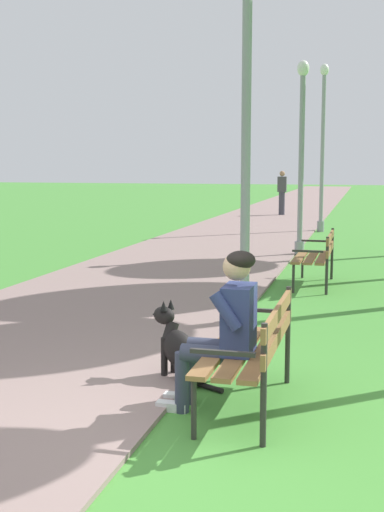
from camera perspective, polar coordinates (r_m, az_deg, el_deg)
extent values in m
plane|color=#478E38|center=(4.65, -3.41, -16.17)|extent=(120.00, 120.00, 0.00)
cube|color=gray|center=(28.30, 7.90, 3.91)|extent=(3.80, 60.00, 0.04)
cube|color=olive|center=(5.31, 2.31, -7.93)|extent=(0.14, 1.50, 0.04)
cube|color=olive|center=(5.28, 4.18, -8.05)|extent=(0.14, 1.50, 0.04)
cube|color=olive|center=(5.25, 6.08, -8.16)|extent=(0.14, 1.50, 0.04)
cube|color=olive|center=(5.20, 7.26, -6.73)|extent=(0.04, 1.50, 0.11)
cube|color=olive|center=(5.16, 7.29, -4.80)|extent=(0.04, 1.50, 0.11)
cylinder|color=#2D2B28|center=(6.03, 3.49, -8.25)|extent=(0.04, 0.04, 0.45)
cylinder|color=#2D2B28|center=(5.90, 8.11, -6.64)|extent=(0.04, 0.04, 0.85)
cube|color=#2D2B28|center=(5.89, 5.43, -4.58)|extent=(0.45, 0.04, 0.03)
cylinder|color=#2D2B28|center=(4.75, 0.16, -12.72)|extent=(0.04, 0.04, 0.45)
cylinder|color=#2D2B28|center=(4.59, 6.07, -10.84)|extent=(0.04, 0.04, 0.85)
cube|color=#2D2B28|center=(4.58, 2.61, -8.17)|extent=(0.45, 0.04, 0.03)
cube|color=olive|center=(10.67, 9.13, -0.07)|extent=(0.14, 1.50, 0.04)
cube|color=olive|center=(10.66, 10.07, -0.10)|extent=(0.14, 1.50, 0.04)
cube|color=olive|center=(10.64, 11.00, -0.13)|extent=(0.14, 1.50, 0.04)
cube|color=olive|center=(10.62, 11.59, 0.60)|extent=(0.04, 1.50, 0.11)
cube|color=olive|center=(10.60, 11.61, 1.56)|extent=(0.04, 1.50, 0.11)
cylinder|color=#2D2B28|center=(11.39, 9.32, -0.73)|extent=(0.04, 0.04, 0.45)
cylinder|color=#2D2B28|center=(11.32, 11.76, 0.19)|extent=(0.04, 0.04, 0.85)
cube|color=#2D2B28|center=(11.32, 10.37, 1.27)|extent=(0.45, 0.04, 0.03)
cylinder|color=#2D2B28|center=(10.03, 8.57, -1.86)|extent=(0.04, 0.04, 0.45)
cylinder|color=#2D2B28|center=(9.96, 11.34, -0.82)|extent=(0.04, 0.04, 0.85)
cube|color=#2D2B28|center=(9.95, 9.76, 0.40)|extent=(0.45, 0.04, 0.03)
cylinder|color=#33384C|center=(5.30, 1.91, -7.74)|extent=(0.42, 0.14, 0.14)
cylinder|color=#33384C|center=(5.42, -0.30, -9.98)|extent=(0.11, 0.11, 0.47)
cube|color=silver|center=(5.50, -1.12, -11.90)|extent=(0.24, 0.09, 0.07)
cylinder|color=#33384C|center=(5.11, 1.41, -8.32)|extent=(0.42, 0.14, 0.14)
cylinder|color=#33384C|center=(5.23, -0.88, -10.63)|extent=(0.11, 0.11, 0.47)
cube|color=silver|center=(5.32, -1.73, -12.60)|extent=(0.24, 0.09, 0.07)
cube|color=navy|center=(5.10, 3.98, -5.36)|extent=(0.22, 0.36, 0.52)
cylinder|color=navy|center=(5.28, 3.76, -3.79)|extent=(0.25, 0.09, 0.30)
cylinder|color=navy|center=(4.90, 2.86, -4.70)|extent=(0.25, 0.09, 0.30)
sphere|color=tan|center=(5.03, 3.80, -0.90)|extent=(0.21, 0.21, 0.21)
ellipsoid|color=black|center=(5.02, 4.14, -0.35)|extent=(0.22, 0.23, 0.14)
ellipsoid|color=black|center=(5.86, 0.02, -9.37)|extent=(0.45, 0.42, 0.32)
ellipsoid|color=black|center=(5.92, -1.05, -7.92)|extent=(0.54, 0.43, 0.48)
ellipsoid|color=black|center=(5.88, -0.70, -7.65)|extent=(0.40, 0.33, 0.27)
cylinder|color=black|center=(6.08, -1.55, -8.44)|extent=(0.06, 0.06, 0.38)
cylinder|color=black|center=(6.00, -2.36, -8.67)|extent=(0.06, 0.06, 0.38)
cylinder|color=black|center=(5.96, -1.82, -6.38)|extent=(0.18, 0.20, 0.19)
ellipsoid|color=black|center=(5.98, -2.38, -5.04)|extent=(0.26, 0.23, 0.16)
cone|color=black|center=(6.06, -3.05, -4.99)|extent=(0.13, 0.13, 0.09)
cone|color=black|center=(5.97, -1.80, -4.10)|extent=(0.06, 0.06, 0.09)
cone|color=black|center=(5.90, -2.42, -4.23)|extent=(0.06, 0.06, 0.09)
cylinder|color=black|center=(5.77, 1.51, -11.04)|extent=(0.27, 0.17, 0.04)
cylinder|color=gray|center=(8.05, 4.43, -4.71)|extent=(0.20, 0.20, 0.30)
cylinder|color=gray|center=(7.87, 4.59, 10.36)|extent=(0.11, 0.11, 4.49)
cylinder|color=gray|center=(14.18, 9.07, 0.63)|extent=(0.20, 0.20, 0.30)
cylinder|color=gray|center=(14.07, 9.21, 7.47)|extent=(0.11, 0.11, 3.68)
ellipsoid|color=silver|center=(14.20, 9.39, 15.39)|extent=(0.24, 0.24, 0.32)
cylinder|color=gray|center=(19.36, 10.82, 2.48)|extent=(0.20, 0.20, 0.30)
cylinder|color=gray|center=(19.29, 10.97, 8.46)|extent=(0.11, 0.11, 4.33)
ellipsoid|color=silver|center=(19.46, 11.15, 15.21)|extent=(0.24, 0.24, 0.32)
cylinder|color=#383842|center=(25.09, 7.60, 4.39)|extent=(0.22, 0.22, 0.88)
cube|color=#3F3F42|center=(25.06, 7.63, 6.04)|extent=(0.32, 0.20, 0.56)
sphere|color=#A37556|center=(25.05, 7.64, 6.93)|extent=(0.20, 0.20, 0.20)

